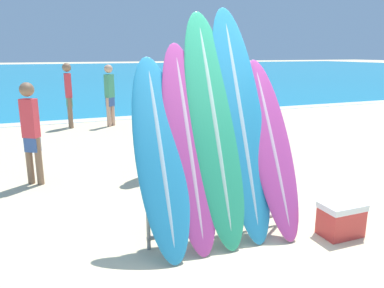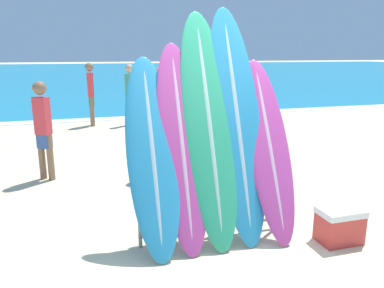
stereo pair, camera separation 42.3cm
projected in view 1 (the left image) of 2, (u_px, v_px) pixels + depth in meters
name	position (u px, v px, depth m)	size (l,w,h in m)	color
ground_plane	(257.00, 247.00, 3.93)	(160.00, 160.00, 0.00)	beige
ocean_water	(62.00, 72.00, 37.97)	(120.00, 60.00, 0.01)	teal
surfboard_rack	(219.00, 197.00, 4.07)	(1.64, 0.04, 0.86)	gray
surfboard_slot_0	(161.00, 156.00, 3.75)	(0.53, 0.96, 1.97)	teal
surfboard_slot_1	(189.00, 146.00, 3.88)	(0.49, 0.94, 2.11)	#B23D8E
surfboard_slot_2	(214.00, 126.00, 4.00)	(0.56, 1.09, 2.46)	#289E70
surfboard_slot_3	(241.00, 121.00, 4.12)	(0.56, 1.07, 2.51)	teal
surfboard_slot_4	(271.00, 146.00, 4.21)	(0.49, 1.02, 1.93)	#B23D8E
person_near_water	(69.00, 93.00, 9.98)	(0.23, 0.29, 1.72)	#846047
person_mid_beach	(155.00, 117.00, 6.07)	(0.24, 0.30, 1.80)	tan
person_far_left	(31.00, 130.00, 5.64)	(0.27, 0.25, 1.57)	#846047
person_far_right	(110.00, 93.00, 10.20)	(0.29, 0.28, 1.68)	tan
cooler_box	(341.00, 219.00, 4.16)	(0.46, 0.31, 0.38)	red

